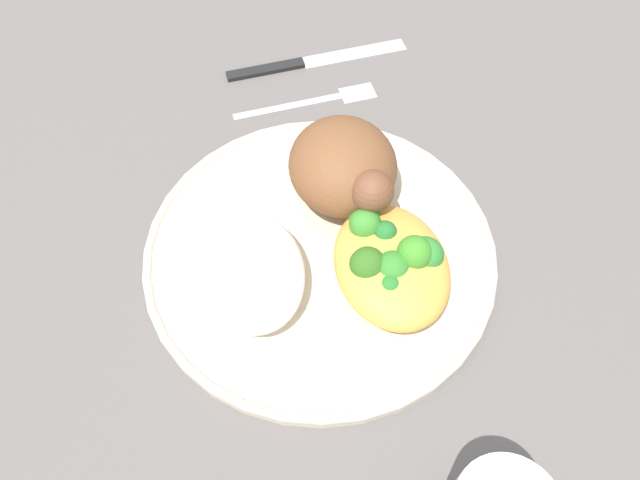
{
  "coord_description": "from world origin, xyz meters",
  "views": [
    {
      "loc": [
        0.26,
        -0.06,
        0.42
      ],
      "look_at": [
        0.0,
        0.0,
        0.02
      ],
      "focal_mm": 34.31,
      "sensor_mm": 36.0,
      "label": 1
    }
  ],
  "objects_px": {
    "rice_pile": "(252,271)",
    "mac_cheese_with_broccoli": "(391,260)",
    "knife": "(302,62)",
    "fork": "(314,101)",
    "plate": "(320,251)",
    "roasted_chicken": "(344,167)"
  },
  "relations": [
    {
      "from": "plate",
      "to": "rice_pile",
      "type": "bearing_deg",
      "value": -69.84
    },
    {
      "from": "plate",
      "to": "mac_cheese_with_broccoli",
      "type": "relative_size",
      "value": 2.48
    },
    {
      "from": "rice_pile",
      "to": "fork",
      "type": "distance_m",
      "value": 0.22
    },
    {
      "from": "plate",
      "to": "mac_cheese_with_broccoli",
      "type": "bearing_deg",
      "value": 53.51
    },
    {
      "from": "plate",
      "to": "rice_pile",
      "type": "xyz_separation_m",
      "value": [
        0.02,
        -0.06,
        0.02
      ]
    },
    {
      "from": "fork",
      "to": "mac_cheese_with_broccoli",
      "type": "bearing_deg",
      "value": 4.3
    },
    {
      "from": "roasted_chicken",
      "to": "rice_pile",
      "type": "bearing_deg",
      "value": -51.09
    },
    {
      "from": "roasted_chicken",
      "to": "fork",
      "type": "relative_size",
      "value": 0.73
    },
    {
      "from": "plate",
      "to": "roasted_chicken",
      "type": "bearing_deg",
      "value": 148.27
    },
    {
      "from": "knife",
      "to": "fork",
      "type": "bearing_deg",
      "value": 0.56
    },
    {
      "from": "plate",
      "to": "knife",
      "type": "height_order",
      "value": "plate"
    },
    {
      "from": "rice_pile",
      "to": "knife",
      "type": "height_order",
      "value": "rice_pile"
    },
    {
      "from": "plate",
      "to": "fork",
      "type": "bearing_deg",
      "value": 169.82
    },
    {
      "from": "rice_pile",
      "to": "knife",
      "type": "distance_m",
      "value": 0.27
    },
    {
      "from": "fork",
      "to": "rice_pile",
      "type": "bearing_deg",
      "value": -24.21
    },
    {
      "from": "rice_pile",
      "to": "knife",
      "type": "xyz_separation_m",
      "value": [
        -0.25,
        0.09,
        -0.03
      ]
    },
    {
      "from": "fork",
      "to": "knife",
      "type": "height_order",
      "value": "knife"
    },
    {
      "from": "roasted_chicken",
      "to": "mac_cheese_with_broccoli",
      "type": "distance_m",
      "value": 0.09
    },
    {
      "from": "rice_pile",
      "to": "mac_cheese_with_broccoli",
      "type": "height_order",
      "value": "mac_cheese_with_broccoli"
    },
    {
      "from": "plate",
      "to": "fork",
      "type": "distance_m",
      "value": 0.18
    },
    {
      "from": "plate",
      "to": "roasted_chicken",
      "type": "height_order",
      "value": "roasted_chicken"
    },
    {
      "from": "fork",
      "to": "knife",
      "type": "xyz_separation_m",
      "value": [
        -0.06,
        -0.0,
        0.0
      ]
    }
  ]
}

